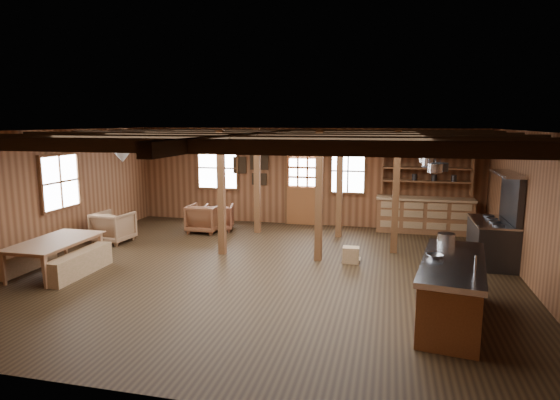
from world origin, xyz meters
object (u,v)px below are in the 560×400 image
kitchen_island (452,290)px  armchair_a (204,218)px  dining_table (58,257)px  commercial_range (495,235)px  armchair_c (113,227)px  armchair_b (219,217)px

kitchen_island → armchair_a: 7.37m
kitchen_island → armchair_a: size_ratio=3.10×
armchair_a → dining_table: bearing=68.9°
commercial_range → armchair_c: (-8.85, -0.25, -0.24)m
dining_table → armchair_a: armchair_a is taller
kitchen_island → commercial_range: size_ratio=1.34×
armchair_c → armchair_b: bearing=-132.4°
armchair_b → dining_table: bearing=52.9°
kitchen_island → armchair_b: kitchen_island is taller
armchair_a → armchair_b: (0.30, 0.34, -0.02)m
dining_table → armchair_a: (1.49, 3.93, 0.05)m
armchair_a → armchair_c: bearing=40.1°
armchair_b → kitchen_island: bearing=124.5°
armchair_a → armchair_c: armchair_c is taller
dining_table → armchair_b: bearing=-23.2°
kitchen_island → armchair_c: (-7.63, 2.97, -0.09)m
armchair_b → armchair_c: armchair_c is taller
kitchen_island → armchair_c: size_ratio=3.07×
armchair_b → armchair_c: bearing=27.4°
armchair_c → commercial_range: bearing=-172.6°
commercial_range → armchair_c: size_ratio=2.29×
kitchen_island → armchair_b: (-5.54, 4.84, -0.12)m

